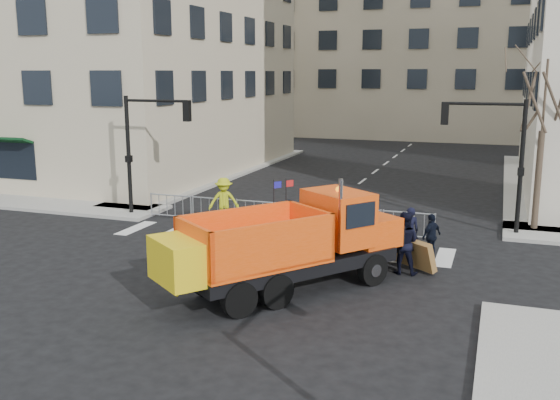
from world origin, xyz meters
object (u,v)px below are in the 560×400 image
(plow_truck, at_px, (286,242))
(newspaper_box, at_px, (363,225))
(cop_a, at_px, (410,231))
(cop_c, at_px, (431,236))
(cop_b, at_px, (404,243))
(worker, at_px, (224,201))

(plow_truck, relative_size, newspaper_box, 7.69)
(cop_a, relative_size, newspaper_box, 1.57)
(cop_c, bearing_deg, plow_truck, -4.49)
(cop_c, bearing_deg, cop_b, 14.10)
(cop_a, bearing_deg, plow_truck, 44.53)
(cop_b, distance_m, cop_c, 2.19)
(worker, distance_m, newspaper_box, 6.01)
(plow_truck, xyz_separation_m, worker, (-5.02, 6.55, -0.39))
(plow_truck, distance_m, cop_b, 4.20)
(worker, height_order, newspaper_box, worker)
(cop_c, bearing_deg, worker, -68.41)
(cop_c, height_order, newspaper_box, cop_c)
(cop_b, relative_size, newspaper_box, 1.87)
(plow_truck, xyz_separation_m, cop_c, (3.66, 4.97, -0.73))
(plow_truck, height_order, newspaper_box, plow_truck)
(cop_a, xyz_separation_m, newspaper_box, (-1.92, 1.01, -0.16))
(plow_truck, relative_size, cop_a, 4.89)
(cop_c, bearing_deg, newspaper_box, -82.29)
(cop_b, relative_size, cop_c, 1.29)
(cop_a, distance_m, worker, 8.02)
(cop_a, height_order, cop_c, cop_a)
(cop_b, bearing_deg, cop_a, -88.28)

